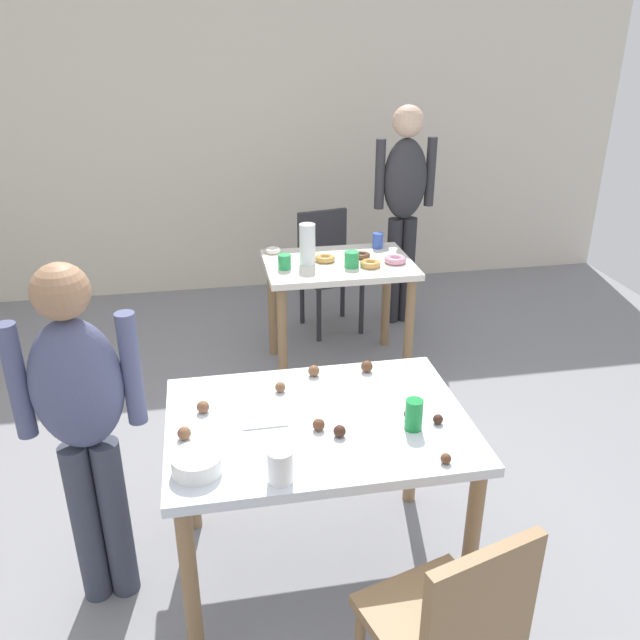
# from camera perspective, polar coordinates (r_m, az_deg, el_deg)

# --- Properties ---
(ground_plane) EXTENTS (6.40, 6.40, 0.00)m
(ground_plane) POSITION_cam_1_polar(r_m,az_deg,el_deg) (3.17, 0.07, -18.00)
(ground_plane) COLOR gray
(wall_back) EXTENTS (6.40, 0.10, 2.60)m
(wall_back) POSITION_cam_1_polar(r_m,az_deg,el_deg) (5.57, -6.16, 15.75)
(wall_back) COLOR beige
(wall_back) RESTS_ON ground_plane
(dining_table_near) EXTENTS (1.15, 0.83, 0.75)m
(dining_table_near) POSITION_cam_1_polar(r_m,az_deg,el_deg) (2.60, -0.17, -10.41)
(dining_table_near) COLOR silver
(dining_table_near) RESTS_ON ground_plane
(dining_table_far) EXTENTS (0.93, 0.65, 0.75)m
(dining_table_far) POSITION_cam_1_polar(r_m,az_deg,el_deg) (4.22, 1.59, 3.39)
(dining_table_far) COLOR silver
(dining_table_far) RESTS_ON ground_plane
(chair_near_table) EXTENTS (0.50, 0.50, 0.87)m
(chair_near_table) POSITION_cam_1_polar(r_m,az_deg,el_deg) (2.20, 11.43, -24.49)
(chair_near_table) COLOR olive
(chair_near_table) RESTS_ON ground_plane
(chair_far_table) EXTENTS (0.47, 0.47, 0.87)m
(chair_far_table) POSITION_cam_1_polar(r_m,az_deg,el_deg) (4.90, 0.65, 4.94)
(chair_far_table) COLOR #2D2D33
(chair_far_table) RESTS_ON ground_plane
(person_girl_near) EXTENTS (0.45, 0.22, 1.43)m
(person_girl_near) POSITION_cam_1_polar(r_m,az_deg,el_deg) (2.53, -19.90, -7.81)
(person_girl_near) COLOR #383D4C
(person_girl_near) RESTS_ON ground_plane
(person_adult_far) EXTENTS (0.45, 0.22, 1.62)m
(person_adult_far) POSITION_cam_1_polar(r_m,az_deg,el_deg) (4.87, 7.30, 10.55)
(person_adult_far) COLOR #28282D
(person_adult_far) RESTS_ON ground_plane
(mixing_bowl) EXTENTS (0.17, 0.17, 0.07)m
(mixing_bowl) POSITION_cam_1_polar(r_m,az_deg,el_deg) (2.30, -10.62, -12.13)
(mixing_bowl) COLOR white
(mixing_bowl) RESTS_ON dining_table_near
(soda_can) EXTENTS (0.07, 0.07, 0.12)m
(soda_can) POSITION_cam_1_polar(r_m,az_deg,el_deg) (2.48, 8.13, -8.12)
(soda_can) COLOR #198438
(soda_can) RESTS_ON dining_table_near
(fork_near) EXTENTS (0.17, 0.02, 0.01)m
(fork_near) POSITION_cam_1_polar(r_m,az_deg,el_deg) (2.50, -4.73, -9.22)
(fork_near) COLOR silver
(fork_near) RESTS_ON dining_table_near
(cup_near_0) EXTENTS (0.09, 0.09, 0.12)m
(cup_near_0) POSITION_cam_1_polar(r_m,az_deg,el_deg) (2.21, -3.47, -12.50)
(cup_near_0) COLOR white
(cup_near_0) RESTS_ON dining_table_near
(cake_ball_0) EXTENTS (0.05, 0.05, 0.05)m
(cake_ball_0) POSITION_cam_1_polar(r_m,az_deg,el_deg) (2.82, -0.54, -4.42)
(cake_ball_0) COLOR brown
(cake_ball_0) RESTS_ON dining_table_near
(cake_ball_1) EXTENTS (0.05, 0.05, 0.05)m
(cake_ball_1) POSITION_cam_1_polar(r_m,az_deg,el_deg) (2.61, -10.11, -7.43)
(cake_ball_1) COLOR brown
(cake_ball_1) RESTS_ON dining_table_near
(cake_ball_2) EXTENTS (0.05, 0.05, 0.05)m
(cake_ball_2) POSITION_cam_1_polar(r_m,az_deg,el_deg) (2.47, -0.12, -9.07)
(cake_ball_2) COLOR brown
(cake_ball_2) RESTS_ON dining_table_near
(cake_ball_3) EXTENTS (0.05, 0.05, 0.05)m
(cake_ball_3) POSITION_cam_1_polar(r_m,az_deg,el_deg) (2.86, 4.08, -4.03)
(cake_ball_3) COLOR brown
(cake_ball_3) RESTS_ON dining_table_near
(cake_ball_4) EXTENTS (0.04, 0.04, 0.04)m
(cake_ball_4) POSITION_cam_1_polar(r_m,az_deg,el_deg) (2.55, 10.19, -8.47)
(cake_ball_4) COLOR #3D2319
(cake_ball_4) RESTS_ON dining_table_near
(cake_ball_5) EXTENTS (0.05, 0.05, 0.05)m
(cake_ball_5) POSITION_cam_1_polar(r_m,az_deg,el_deg) (2.56, 7.78, -8.08)
(cake_ball_5) COLOR #3D2319
(cake_ball_5) RESTS_ON dining_table_near
(cake_ball_6) EXTENTS (0.04, 0.04, 0.04)m
(cake_ball_6) POSITION_cam_1_polar(r_m,az_deg,el_deg) (2.35, 10.85, -11.71)
(cake_ball_6) COLOR brown
(cake_ball_6) RESTS_ON dining_table_near
(cake_ball_7) EXTENTS (0.04, 0.04, 0.04)m
(cake_ball_7) POSITION_cam_1_polar(r_m,az_deg,el_deg) (2.71, -3.47, -5.83)
(cake_ball_7) COLOR brown
(cake_ball_7) RESTS_ON dining_table_near
(cake_ball_8) EXTENTS (0.05, 0.05, 0.05)m
(cake_ball_8) POSITION_cam_1_polar(r_m,az_deg,el_deg) (2.47, -11.69, -9.59)
(cake_ball_8) COLOR brown
(cake_ball_8) RESTS_ON dining_table_near
(cake_ball_9) EXTENTS (0.05, 0.05, 0.05)m
(cake_ball_9) POSITION_cam_1_polar(r_m,az_deg,el_deg) (2.44, 1.71, -9.61)
(cake_ball_9) COLOR #3D2319
(cake_ball_9) RESTS_ON dining_table_near
(pitcher_far) EXTENTS (0.10, 0.10, 0.26)m
(pitcher_far) POSITION_cam_1_polar(r_m,az_deg,el_deg) (4.09, -1.10, 6.58)
(pitcher_far) COLOR white
(pitcher_far) RESTS_ON dining_table_far
(cup_far_0) EXTENTS (0.07, 0.07, 0.10)m
(cup_far_0) POSITION_cam_1_polar(r_m,az_deg,el_deg) (4.43, 5.03, 6.87)
(cup_far_0) COLOR #3351B2
(cup_far_0) RESTS_ON dining_table_far
(cup_far_1) EXTENTS (0.08, 0.08, 0.09)m
(cup_far_1) POSITION_cam_1_polar(r_m,az_deg,el_deg) (4.04, -3.10, 5.06)
(cup_far_1) COLOR green
(cup_far_1) RESTS_ON dining_table_far
(cup_far_2) EXTENTS (0.09, 0.09, 0.10)m
(cup_far_2) POSITION_cam_1_polar(r_m,az_deg,el_deg) (4.07, 2.76, 5.27)
(cup_far_2) COLOR green
(cup_far_2) RESTS_ON dining_table_far
(donut_far_0) EXTENTS (0.13, 0.13, 0.04)m
(donut_far_0) POSITION_cam_1_polar(r_m,az_deg,el_deg) (4.09, 4.38, 4.88)
(donut_far_0) COLOR gold
(donut_far_0) RESTS_ON dining_table_far
(donut_far_1) EXTENTS (0.11, 0.11, 0.03)m
(donut_far_1) POSITION_cam_1_polar(r_m,az_deg,el_deg) (4.34, -4.11, 6.03)
(donut_far_1) COLOR white
(donut_far_1) RESTS_ON dining_table_far
(donut_far_2) EXTENTS (0.14, 0.14, 0.04)m
(donut_far_2) POSITION_cam_1_polar(r_m,az_deg,el_deg) (4.17, 6.54, 5.22)
(donut_far_2) COLOR pink
(donut_far_2) RESTS_ON dining_table_far
(donut_far_3) EXTENTS (0.11, 0.11, 0.03)m
(donut_far_3) POSITION_cam_1_polar(r_m,az_deg,el_deg) (4.25, 3.65, 5.62)
(donut_far_3) COLOR brown
(donut_far_3) RESTS_ON dining_table_far
(donut_far_4) EXTENTS (0.13, 0.13, 0.04)m
(donut_far_4) POSITION_cam_1_polar(r_m,az_deg,el_deg) (4.17, 0.45, 5.36)
(donut_far_4) COLOR gold
(donut_far_4) RESTS_ON dining_table_far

